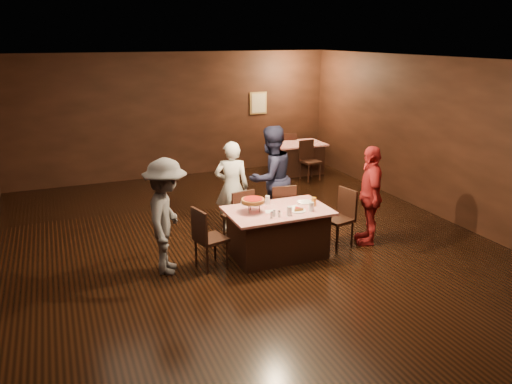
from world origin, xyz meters
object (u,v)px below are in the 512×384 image
(diner_red_shirt, at_px, (370,195))
(glass_front_right, at_px, (311,207))
(chair_far_left, at_px, (238,215))
(glass_front_left, at_px, (289,211))
(pizza_stand, at_px, (253,201))
(chair_end_right, at_px, (338,218))
(diner_white_jacket, at_px, (232,187))
(main_table, at_px, (278,233))
(glass_back, at_px, (267,200))
(chair_back_far, at_px, (287,150))
(diner_grey_knit, at_px, (167,217))
(plate_empty, at_px, (305,202))
(chair_back_near, at_px, (311,161))
(chair_end_left, at_px, (211,237))
(back_table, at_px, (297,158))
(glass_amber, at_px, (314,202))
(chair_far_right, at_px, (281,209))
(diner_navy_hoodie, at_px, (271,178))

(diner_red_shirt, height_order, glass_front_right, diner_red_shirt)
(chair_far_left, distance_m, glass_front_left, 1.20)
(chair_far_left, distance_m, pizza_stand, 0.85)
(chair_end_right, distance_m, diner_white_jacket, 1.91)
(main_table, height_order, glass_back, glass_back)
(pizza_stand, relative_size, glass_front_right, 2.71)
(chair_end_right, xyz_separation_m, chair_back_far, (1.45, 4.98, 0.00))
(chair_end_right, bearing_deg, diner_grey_knit, -103.18)
(plate_empty, xyz_separation_m, glass_back, (-0.60, 0.15, 0.06))
(chair_far_left, relative_size, pizza_stand, 2.50)
(glass_front_left, relative_size, glass_front_right, 1.00)
(diner_white_jacket, distance_m, glass_front_left, 1.57)
(chair_back_near, relative_size, chair_back_far, 1.00)
(chair_back_far, distance_m, diner_red_shirt, 5.16)
(pizza_stand, bearing_deg, plate_empty, 6.01)
(pizza_stand, bearing_deg, chair_end_left, -175.91)
(plate_empty, bearing_deg, chair_back_far, 67.44)
(glass_back, bearing_deg, glass_front_left, -80.54)
(glass_front_right, bearing_deg, diner_red_shirt, 7.65)
(back_table, xyz_separation_m, chair_far_left, (-2.95, -3.63, 0.09))
(chair_back_near, xyz_separation_m, glass_front_right, (-2.10, -3.93, 0.37))
(pizza_stand, height_order, glass_amber, pizza_stand)
(diner_red_shirt, xyz_separation_m, pizza_stand, (-2.03, 0.14, 0.12))
(main_table, distance_m, chair_far_right, 0.85)
(chair_end_left, bearing_deg, back_table, -53.83)
(chair_back_near, xyz_separation_m, diner_navy_hoodie, (-2.17, -2.53, 0.46))
(glass_back, bearing_deg, pizza_stand, -144.46)
(main_table, xyz_separation_m, glass_front_right, (0.45, -0.25, 0.46))
(chair_back_near, bearing_deg, diner_grey_knit, -147.50)
(chair_far_right, height_order, glass_back, chair_far_right)
(plate_empty, distance_m, glass_front_left, 0.68)
(main_table, bearing_deg, chair_far_right, 61.93)
(back_table, distance_m, glass_amber, 4.86)
(chair_far_left, xyz_separation_m, chair_far_right, (0.80, 0.00, 0.00))
(glass_back, bearing_deg, diner_navy_hoodie, 62.97)
(diner_white_jacket, height_order, pizza_stand, diner_white_jacket)
(chair_far_left, relative_size, diner_navy_hoodie, 0.51)
(diner_navy_hoodie, distance_m, diner_grey_knit, 2.36)
(diner_navy_hoodie, bearing_deg, chair_far_right, 75.27)
(chair_end_right, height_order, pizza_stand, pizza_stand)
(back_table, height_order, diner_navy_hoodie, diner_navy_hoodie)
(chair_end_right, relative_size, diner_grey_knit, 0.55)
(chair_far_left, distance_m, chair_far_right, 0.80)
(main_table, bearing_deg, diner_white_jacket, 104.86)
(chair_far_right, height_order, diner_white_jacket, diner_white_jacket)
(diner_grey_knit, bearing_deg, glass_front_left, -81.79)
(chair_back_near, xyz_separation_m, diner_red_shirt, (-0.93, -3.77, 0.36))
(diner_grey_knit, bearing_deg, chair_end_left, -77.92)
(chair_far_right, height_order, chair_end_left, same)
(chair_back_near, bearing_deg, diner_navy_hoodie, -138.06)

